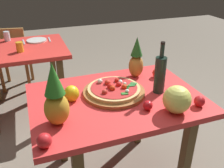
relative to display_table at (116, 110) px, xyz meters
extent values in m
cube|color=brown|center=(0.36, -0.36, -0.30)|extent=(0.06, 0.06, 0.72)
cube|color=brown|center=(-0.36, 0.36, -0.30)|extent=(0.06, 0.06, 0.72)
cube|color=brown|center=(0.36, 0.36, -0.30)|extent=(0.06, 0.06, 0.72)
cube|color=red|center=(0.00, 0.00, 0.08)|extent=(1.14, 0.81, 0.04)
cube|color=brown|center=(-0.24, 0.94, -0.30)|extent=(0.06, 0.06, 0.72)
cube|color=brown|center=(-0.24, 1.64, -0.30)|extent=(0.06, 0.06, 0.72)
cube|color=red|center=(-0.59, 1.29, 0.08)|extent=(0.94, 0.80, 0.04)
cube|color=#965B2E|center=(-0.50, 2.12, -0.46)|extent=(0.04, 0.04, 0.41)
cube|color=#965B2E|center=(-0.83, 2.18, -0.46)|extent=(0.04, 0.04, 0.41)
cube|color=#965B2E|center=(-0.56, 1.80, -0.46)|extent=(0.04, 0.04, 0.41)
cube|color=#965B2E|center=(-0.88, 1.85, -0.46)|extent=(0.04, 0.04, 0.41)
cube|color=#965B2E|center=(-0.69, 1.99, -0.23)|extent=(0.46, 0.46, 0.04)
cube|color=olive|center=(-0.72, 1.81, -0.01)|extent=(0.40, 0.11, 0.40)
cylinder|color=#965B2E|center=(0.00, 0.05, 0.12)|extent=(0.42, 0.42, 0.02)
cylinder|color=#DFB16D|center=(0.00, 0.05, 0.14)|extent=(0.36, 0.36, 0.02)
cylinder|color=red|center=(0.00, 0.05, 0.15)|extent=(0.32, 0.32, 0.00)
sphere|color=red|center=(0.05, 0.12, 0.16)|extent=(0.03, 0.03, 0.03)
sphere|color=red|center=(0.06, 0.01, 0.16)|extent=(0.04, 0.04, 0.04)
sphere|color=red|center=(-0.02, 0.02, 0.16)|extent=(0.04, 0.04, 0.04)
sphere|color=red|center=(-0.03, 0.05, 0.17)|extent=(0.04, 0.04, 0.04)
sphere|color=red|center=(-0.02, 0.12, 0.16)|extent=(0.03, 0.03, 0.03)
sphere|color=red|center=(-0.09, -0.01, 0.16)|extent=(0.04, 0.04, 0.04)
sphere|color=red|center=(0.04, 0.06, 0.16)|extent=(0.04, 0.04, 0.04)
sphere|color=red|center=(-0.03, 0.11, 0.17)|extent=(0.04, 0.04, 0.04)
cube|color=#2E752A|center=(0.03, -0.06, 0.16)|extent=(0.05, 0.03, 0.00)
cube|color=#24762C|center=(0.07, 0.01, 0.16)|extent=(0.05, 0.05, 0.00)
cube|color=#2B7B34|center=(0.12, 0.03, 0.16)|extent=(0.05, 0.03, 0.00)
cube|color=#258025|center=(0.08, 0.02, 0.16)|extent=(0.05, 0.05, 0.00)
cube|color=#307534|center=(0.14, 0.05, 0.16)|extent=(0.05, 0.05, 0.00)
sphere|color=white|center=(0.06, -0.05, 0.16)|extent=(0.03, 0.03, 0.03)
sphere|color=white|center=(-0.07, 0.14, 0.17)|extent=(0.04, 0.04, 0.04)
sphere|color=white|center=(0.06, 0.09, 0.16)|extent=(0.03, 0.03, 0.03)
sphere|color=white|center=(0.08, 0.05, 0.16)|extent=(0.02, 0.02, 0.02)
sphere|color=white|center=(0.06, 0.09, 0.16)|extent=(0.03, 0.03, 0.03)
cylinder|color=#1A2B24|center=(0.30, -0.03, 0.23)|extent=(0.08, 0.08, 0.25)
cylinder|color=#1A2B24|center=(0.30, -0.03, 0.40)|extent=(0.03, 0.03, 0.09)
cylinder|color=black|center=(0.30, -0.03, 0.46)|extent=(0.03, 0.03, 0.02)
ellipsoid|color=gold|center=(-0.41, -0.16, 0.20)|extent=(0.14, 0.14, 0.19)
cone|color=#287422|center=(-0.41, -0.16, 0.38)|extent=(0.11, 0.11, 0.18)
ellipsoid|color=#C48236|center=(0.26, 0.25, 0.19)|extent=(0.11, 0.11, 0.17)
cone|color=#276626|center=(0.26, 0.25, 0.35)|extent=(0.09, 0.09, 0.14)
sphere|color=#E0E166|center=(0.27, -0.29, 0.19)|extent=(0.17, 0.17, 0.17)
ellipsoid|color=yellow|center=(-0.29, 0.06, 0.15)|extent=(0.10, 0.10, 0.11)
sphere|color=red|center=(0.13, -0.21, 0.13)|extent=(0.06, 0.06, 0.06)
sphere|color=red|center=(0.40, 0.18, 0.14)|extent=(0.07, 0.07, 0.07)
sphere|color=red|center=(0.45, -0.28, 0.14)|extent=(0.07, 0.07, 0.07)
sphere|color=red|center=(-0.51, -0.34, 0.14)|extent=(0.08, 0.08, 0.08)
cylinder|color=gold|center=(-0.58, 1.16, 0.15)|extent=(0.07, 0.07, 0.10)
cylinder|color=silver|center=(-0.71, 1.58, 0.16)|extent=(0.06, 0.06, 0.11)
cylinder|color=white|center=(-0.40, 1.47, 0.11)|extent=(0.22, 0.22, 0.02)
cube|color=silver|center=(-0.54, 1.47, 0.11)|extent=(0.02, 0.18, 0.01)
cube|color=silver|center=(-0.26, 1.47, 0.11)|extent=(0.02, 0.18, 0.01)
camera|label=1|loc=(-0.51, -1.33, 0.94)|focal=39.43mm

